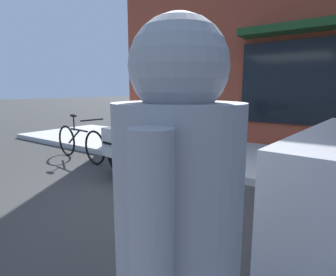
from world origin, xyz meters
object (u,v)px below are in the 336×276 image
Objects in this scene: touring_motorcycle at (141,144)px; parked_bicycle at (80,142)px; pedestrian_walking at (177,221)px; sandwich_board_sign at (175,128)px.

touring_motorcycle reaches higher than parked_bicycle.
pedestrian_walking is 5.37m from sandwich_board_sign.
touring_motorcycle is 1.31× the size of pedestrian_walking.
sandwich_board_sign is at bearing 55.62° from parked_bicycle.
touring_motorcycle is 1.99m from parked_bicycle.
sandwich_board_sign is (-3.01, 4.43, -0.45)m from pedestrian_walking.
pedestrian_walking is (4.18, -2.72, 0.65)m from parked_bicycle.
touring_motorcycle is at bearing -69.27° from sandwich_board_sign.
pedestrian_walking is at bearing -33.04° from parked_bicycle.
pedestrian_walking reaches higher than sandwich_board_sign.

